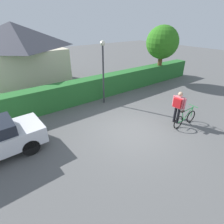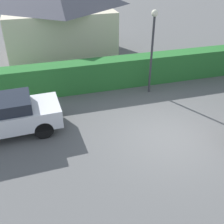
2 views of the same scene
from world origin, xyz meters
The scene contains 4 objects.
ground_plane centered at (0.00, 0.00, 0.00)m, with size 60.00×60.00×0.00m, color #5A5A5A.
hedge_row centered at (0.00, 4.64, 0.70)m, with size 20.40×0.90×1.39m, color #286C2D.
house_distant centered at (-2.57, 9.96, 2.37)m, with size 6.40×5.05×4.62m.
street_lamp centered at (0.75, 3.60, 2.45)m, with size 0.28×0.28×3.72m.
Camera 2 is at (-4.13, -6.99, 5.90)m, focal length 43.48 mm.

